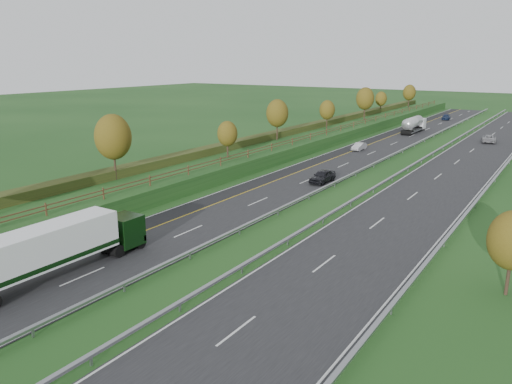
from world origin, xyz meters
TOP-DOWN VIEW (x-y plane):
  - ground at (8.00, 55.00)m, footprint 400.00×400.00m
  - near_carriageway at (0.00, 60.00)m, footprint 10.50×200.00m
  - far_carriageway at (16.50, 60.00)m, footprint 10.50×200.00m
  - hard_shoulder at (-3.75, 60.00)m, footprint 3.00×200.00m
  - lane_markings at (6.40, 59.88)m, footprint 26.75×200.00m
  - embankment_left at (-13.00, 60.00)m, footprint 12.00×200.00m
  - hedge_left at (-15.00, 60.00)m, footprint 2.20×180.00m
  - fence_left at (-8.50, 59.59)m, footprint 0.12×189.06m
  - median_barrier_near at (5.70, 60.00)m, footprint 0.32×200.00m
  - median_barrier_far at (10.80, 60.00)m, footprint 0.32×200.00m
  - outer_barrier_far at (22.30, 60.00)m, footprint 0.32×200.00m
  - trees_left at (-12.64, 56.63)m, footprint 6.64×164.30m
  - box_lorry at (-0.25, 9.46)m, footprint 2.58×16.28m
  - road_tanker at (0.11, 99.73)m, footprint 2.40×11.22m
  - car_dark_near at (3.39, 47.25)m, footprint 2.03×4.85m
  - car_silver_mid at (-1.60, 72.42)m, footprint 1.49×4.07m
  - car_small_far at (0.45, 128.40)m, footprint 2.51×4.90m
  - car_oncoming at (16.23, 94.29)m, footprint 3.20×5.67m

SIDE VIEW (x-z plane):
  - ground at x=8.00m, z-range 0.00..0.00m
  - near_carriageway at x=0.00m, z-range 0.00..0.04m
  - far_carriageway at x=16.50m, z-range 0.00..0.04m
  - hard_shoulder at x=-3.75m, z-range 0.00..0.04m
  - lane_markings at x=6.40m, z-range 0.04..0.05m
  - median_barrier_near at x=5.70m, z-range 0.26..0.97m
  - median_barrier_far at x=10.80m, z-range 0.26..0.97m
  - outer_barrier_far at x=22.30m, z-range 0.26..0.97m
  - car_silver_mid at x=-1.60m, z-range 0.04..1.37m
  - car_small_far at x=0.45m, z-range 0.04..1.40m
  - car_oncoming at x=16.23m, z-range 0.04..1.53m
  - car_dark_near at x=3.39m, z-range 0.04..1.68m
  - embankment_left at x=-13.00m, z-range 0.00..2.00m
  - road_tanker at x=0.11m, z-range 0.13..3.59m
  - box_lorry at x=-0.25m, z-range 0.30..4.36m
  - hedge_left at x=-15.00m, z-range 2.00..3.10m
  - fence_left at x=-8.50m, z-range 2.13..3.33m
  - trees_left at x=-12.64m, z-range 2.53..10.20m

